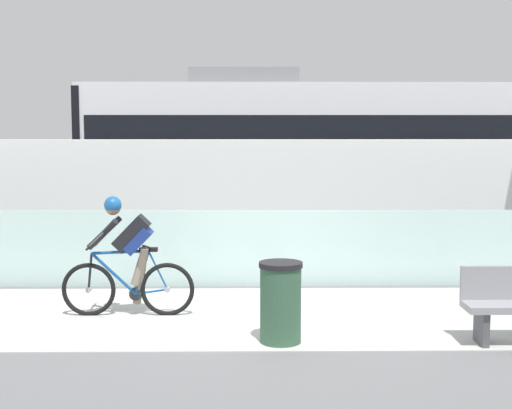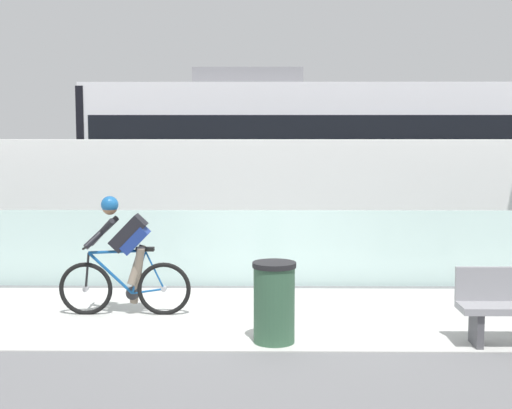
{
  "view_description": "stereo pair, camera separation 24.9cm",
  "coord_description": "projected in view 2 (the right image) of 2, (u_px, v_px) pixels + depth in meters",
  "views": [
    {
      "loc": [
        -0.11,
        -9.53,
        2.51
      ],
      "look_at": [
        0.03,
        2.35,
        1.25
      ],
      "focal_mm": 50.99,
      "sensor_mm": 36.0,
      "label": 1
    },
    {
      "loc": [
        0.14,
        -9.53,
        2.51
      ],
      "look_at": [
        0.03,
        2.35,
        1.25
      ],
      "focal_mm": 50.99,
      "sensor_mm": 36.0,
      "label": 2
    }
  ],
  "objects": [
    {
      "name": "tram_rail_near",
      "position": [
        256.0,
        243.0,
        15.84
      ],
      "size": [
        32.0,
        0.08,
        0.01
      ],
      "primitive_type": "cube",
      "color": "#595654",
      "rests_on": "ground"
    },
    {
      "name": "tram",
      "position": [
        335.0,
        155.0,
        16.34
      ],
      "size": [
        11.06,
        2.54,
        3.81
      ],
      "color": "silver",
      "rests_on": "ground"
    },
    {
      "name": "glass_parapet",
      "position": [
        254.0,
        248.0,
        11.52
      ],
      "size": [
        32.0,
        0.05,
        1.21
      ],
      "primitive_type": "cube",
      "color": "silver",
      "rests_on": "ground"
    },
    {
      "name": "trash_bin",
      "position": [
        274.0,
        303.0,
        8.44
      ],
      "size": [
        0.51,
        0.51,
        0.96
      ],
      "color": "#33593F",
      "rests_on": "ground"
    },
    {
      "name": "concrete_barrier_wall",
      "position": [
        255.0,
        203.0,
        13.25
      ],
      "size": [
        32.0,
        0.36,
        2.3
      ],
      "primitive_type": "cube",
      "color": "white",
      "rests_on": "ground"
    },
    {
      "name": "tram_rail_far",
      "position": [
        257.0,
        233.0,
        17.27
      ],
      "size": [
        32.0,
        0.08,
        0.01
      ],
      "primitive_type": "cube",
      "color": "#595654",
      "rests_on": "ground"
    },
    {
      "name": "ground_plane",
      "position": [
        252.0,
        315.0,
        9.74
      ],
      "size": [
        200.0,
        200.0,
        0.0
      ],
      "primitive_type": "plane",
      "color": "slate"
    },
    {
      "name": "bike_path_deck",
      "position": [
        252.0,
        315.0,
        9.74
      ],
      "size": [
        32.0,
        3.2,
        0.01
      ],
      "primitive_type": "cube",
      "color": "beige",
      "rests_on": "ground"
    },
    {
      "name": "cyclist_on_bike",
      "position": [
        125.0,
        258.0,
        9.67
      ],
      "size": [
        1.77,
        0.58,
        1.61
      ],
      "color": "black",
      "rests_on": "ground"
    }
  ]
}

